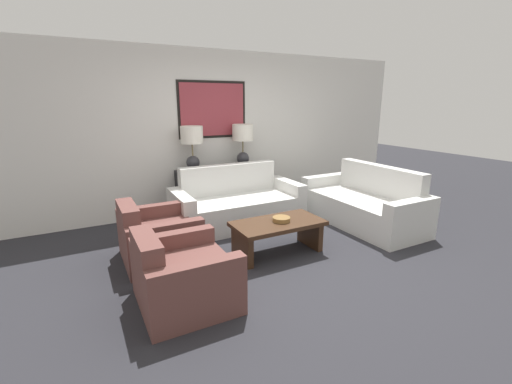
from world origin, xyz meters
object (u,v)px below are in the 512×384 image
armchair_near_back_wall (157,238)px  coffee_table (278,230)px  console_table (220,190)px  armchair_near_camera (182,277)px  table_lamp_right (243,139)px  decorative_bowl (281,219)px  table_lamp_left (192,142)px  couch_by_side (364,205)px  couch_by_back_wall (237,205)px

armchair_near_back_wall → coffee_table: bearing=-21.2°
console_table → coffee_table: console_table is taller
armchair_near_camera → table_lamp_right: bearing=53.3°
armchair_near_back_wall → console_table: bearing=45.2°
table_lamp_right → decorative_bowl: table_lamp_right is taller
coffee_table → table_lamp_right: bearing=76.6°
table_lamp_left → couch_by_side: table_lamp_left is taller
coffee_table → decorative_bowl: (0.04, -0.01, 0.14)m
console_table → table_lamp_left: 0.95m
armchair_near_back_wall → armchair_near_camera: bearing=-90.0°
console_table → table_lamp_left: (-0.44, 0.00, 0.84)m
coffee_table → decorative_bowl: decorative_bowl is taller
table_lamp_left → table_lamp_right: (0.89, 0.00, 0.00)m
table_lamp_left → decorative_bowl: table_lamp_left is taller
table_lamp_left → decorative_bowl: 2.11m
table_lamp_right → coffee_table: bearing=-103.4°
couch_by_side → armchair_near_back_wall: 3.10m
console_table → decorative_bowl: 1.91m
decorative_bowl → armchair_near_camera: 1.49m
couch_by_side → armchair_near_back_wall: (-3.09, 0.22, -0.03)m
table_lamp_right → coffee_table: (-0.45, -1.89, -0.91)m
couch_by_back_wall → coffee_table: size_ratio=1.74×
table_lamp_right → couch_by_back_wall: 1.23m
table_lamp_left → table_lamp_right: same height
table_lamp_left → coffee_table: (0.44, -1.89, -0.91)m
console_table → couch_by_side: couch_by_side is taller
couch_by_back_wall → decorative_bowl: (0.03, -1.22, 0.15)m
console_table → table_lamp_right: size_ratio=2.01×
armchair_near_back_wall → couch_by_back_wall: bearing=26.8°
table_lamp_right → coffee_table: 2.15m
couch_by_side → decorative_bowl: couch_by_side is taller
table_lamp_right → couch_by_side: table_lamp_right is taller
table_lamp_right → coffee_table: table_lamp_right is taller
armchair_near_camera → coffee_table: bearing=21.2°
table_lamp_right → decorative_bowl: bearing=-102.1°
table_lamp_left → coffee_table: bearing=-77.0°
armchair_near_back_wall → table_lamp_left: bearing=56.2°
couch_by_side → coffee_table: 1.76m
table_lamp_right → couch_by_back_wall: bearing=-123.0°
table_lamp_right → console_table: bearing=-180.0°
decorative_bowl → armchair_near_back_wall: (-1.39, 0.54, -0.17)m
couch_by_back_wall → armchair_near_camera: size_ratio=2.16×
coffee_table → armchair_near_camera: size_ratio=1.24×
couch_by_back_wall → armchair_near_back_wall: couch_by_back_wall is taller
decorative_bowl → console_table: bearing=91.0°
table_lamp_right → armchair_near_camera: 3.16m
console_table → coffee_table: bearing=-90.2°
armchair_near_camera → couch_by_side: bearing=15.1°
table_lamp_left → coffee_table: 2.15m
table_lamp_right → armchair_near_camera: size_ratio=0.79×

